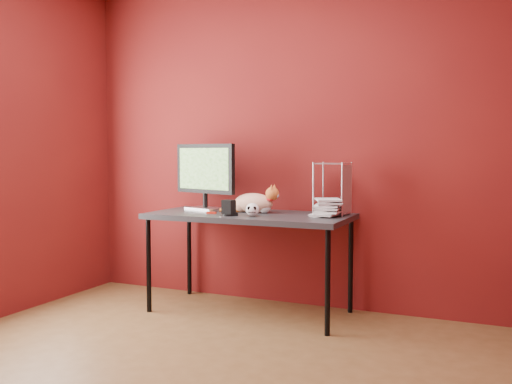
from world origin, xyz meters
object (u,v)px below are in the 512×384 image
at_px(monitor, 205,173).
at_px(cat, 254,203).
at_px(speaker, 229,208).
at_px(skull_mug, 252,209).
at_px(book_stack, 317,119).
at_px(desk, 249,220).

distance_m(monitor, cat, 0.48).
distance_m(cat, speaker, 0.28).
distance_m(monitor, skull_mug, 0.63).
bearing_deg(book_stack, cat, 179.57).
relative_size(skull_mug, speaker, 0.92).
height_order(speaker, book_stack, book_stack).
xyz_separation_m(cat, book_stack, (0.50, -0.00, 0.62)).
relative_size(desk, skull_mug, 14.33).
xyz_separation_m(desk, monitor, (-0.43, 0.09, 0.34)).
relative_size(cat, speaker, 4.14).
bearing_deg(desk, cat, 86.25).
bearing_deg(speaker, desk, 73.82).
distance_m(desk, skull_mug, 0.22).
height_order(skull_mug, book_stack, book_stack).
height_order(desk, cat, cat).
height_order(desk, book_stack, book_stack).
bearing_deg(speaker, skull_mug, 14.20).
xyz_separation_m(desk, book_stack, (0.50, 0.07, 0.75)).
relative_size(desk, cat, 3.18).
bearing_deg(book_stack, monitor, 178.54).
distance_m(monitor, book_stack, 1.02).
relative_size(speaker, book_stack, 0.08).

